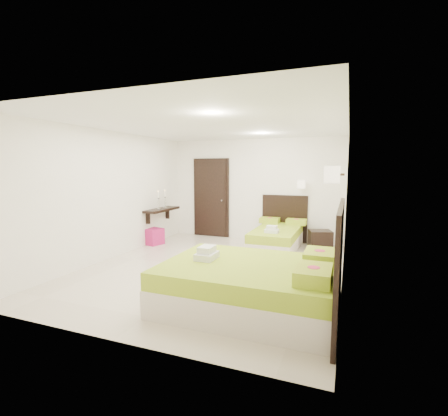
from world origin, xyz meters
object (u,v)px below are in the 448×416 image
(bed_single, at_px, (278,237))
(nightstand, at_px, (320,240))
(ottoman, at_px, (153,236))
(bed_double, at_px, (256,283))

(bed_single, xyz_separation_m, nightstand, (0.92, 0.35, -0.07))
(bed_single, height_order, ottoman, bed_single)
(bed_single, distance_m, nightstand, 0.98)
(nightstand, height_order, ottoman, nightstand)
(ottoman, bearing_deg, nightstand, 14.25)
(nightstand, bearing_deg, bed_single, -177.89)
(bed_single, bearing_deg, ottoman, -167.87)
(bed_single, relative_size, nightstand, 3.88)
(bed_double, relative_size, ottoman, 5.80)
(nightstand, bearing_deg, ottoman, 175.63)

